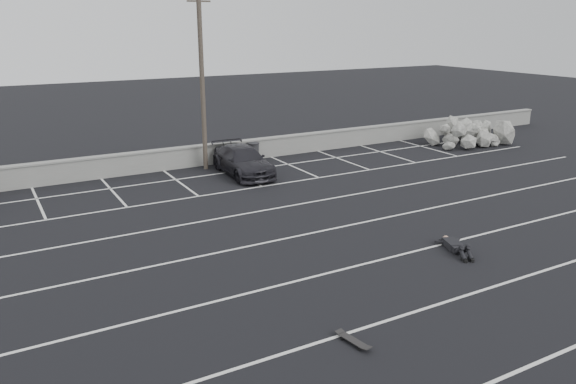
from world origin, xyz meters
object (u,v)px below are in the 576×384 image
trash_bin (254,151)px  person (452,241)px  riprap_pile (473,135)px  skateboard (353,341)px  car_right (243,161)px  utility_pole (202,81)px

trash_bin → person: size_ratio=0.39×
trash_bin → person: 13.98m
riprap_pile → skateboard: riprap_pile is taller
person → skateboard: size_ratio=2.94×
trash_bin → car_right: bearing=-126.5°
car_right → person: car_right is taller
car_right → utility_pole: utility_pole is taller
trash_bin → riprap_pile: riprap_pile is taller
trash_bin → skateboard: trash_bin is taller
person → skateboard: 6.87m
utility_pole → trash_bin: 4.79m
trash_bin → skateboard: size_ratio=1.14×
trash_bin → skateboard: (-5.79, -17.03, -0.41)m
skateboard → car_right: bearing=65.1°
car_right → skateboard: bearing=-103.0°
car_right → skateboard: car_right is taller
utility_pole → riprap_pile: bearing=-7.4°
car_right → person: 11.90m
riprap_pile → skateboard: (-19.27, -14.50, -0.42)m
car_right → skateboard: 15.35m
utility_pole → car_right: bearing=-57.4°
utility_pole → person: 14.53m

